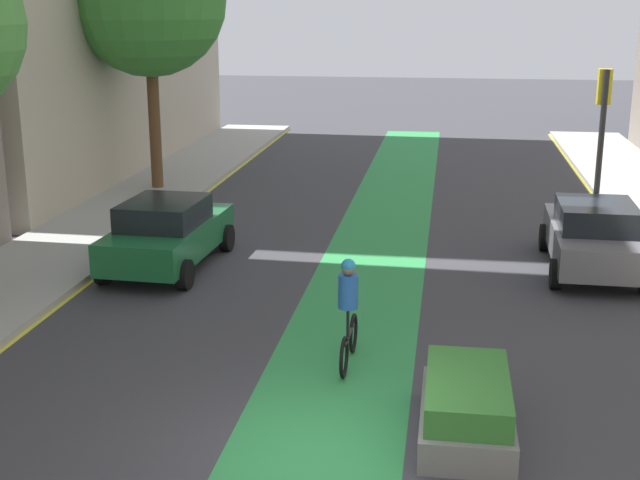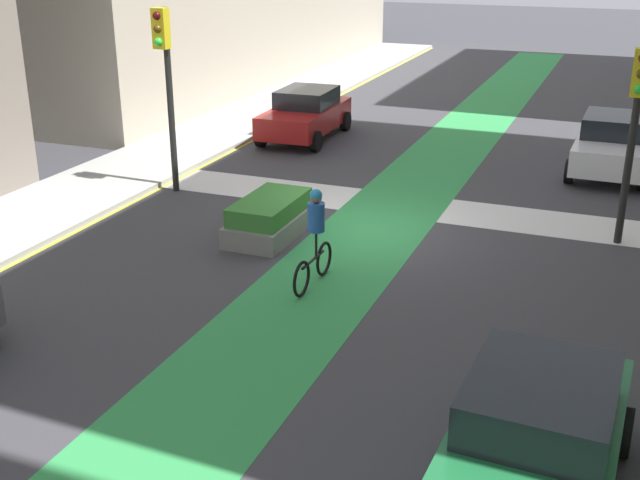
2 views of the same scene
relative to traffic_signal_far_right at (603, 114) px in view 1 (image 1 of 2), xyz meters
The scene contains 7 objects.
ground_plane 15.61m from the traffic_signal_far_right, 111.25° to the right, with size 120.00×120.00×0.00m, color #38383D.
bike_lane_paint 15.66m from the traffic_signal_far_right, 111.73° to the right, with size 2.40×60.00×0.01m, color #2D8C47.
traffic_signal_far_right is the anchor object (origin of this frame).
car_grey_right_far 5.67m from the traffic_signal_far_right, 99.27° to the right, with size 2.09×4.24×1.57m.
car_green_left_far 12.21m from the traffic_signal_far_right, 148.15° to the right, with size 2.18×4.28×1.57m.
cyclist_in_lane 12.66m from the traffic_signal_far_right, 116.46° to the right, with size 0.32×1.73×1.86m.
median_planter 13.98m from the traffic_signal_far_right, 105.61° to the right, with size 1.25×2.39×0.85m.
Camera 1 is at (1.47, -9.82, 5.74)m, focal length 48.16 mm.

